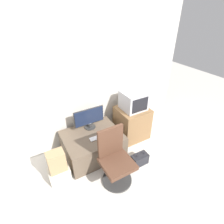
{
  "coord_description": "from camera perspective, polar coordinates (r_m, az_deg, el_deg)",
  "views": [
    {
      "loc": [
        -1.0,
        -1.5,
        2.48
      ],
      "look_at": [
        0.42,
        0.98,
        0.7
      ],
      "focal_mm": 28.0,
      "sensor_mm": 36.0,
      "label": 1
    }
  ],
  "objects": [
    {
      "name": "ground_plane",
      "position": [
        3.07,
        2.48,
        -22.09
      ],
      "size": [
        12.0,
        12.0,
        0.0
      ],
      "primitive_type": "plane",
      "color": "beige"
    },
    {
      "name": "wall_back",
      "position": [
        3.22,
        -9.75,
        10.0
      ],
      "size": [
        4.4,
        0.05,
        2.6
      ],
      "color": "beige",
      "rests_on": "ground_plane"
    },
    {
      "name": "desk",
      "position": [
        3.36,
        -6.34,
        -10.36
      ],
      "size": [
        1.04,
        0.84,
        0.45
      ],
      "color": "brown",
      "rests_on": "ground_plane"
    },
    {
      "name": "side_stand",
      "position": [
        3.71,
        6.51,
        -3.45
      ],
      "size": [
        0.61,
        0.58,
        0.68
      ],
      "color": "olive",
      "rests_on": "ground_plane"
    },
    {
      "name": "main_monitor",
      "position": [
        3.28,
        -7.44,
        -2.06
      ],
      "size": [
        0.58,
        0.21,
        0.41
      ],
      "color": "#2D2D2D",
      "rests_on": "desk"
    },
    {
      "name": "keyboard",
      "position": [
        3.15,
        -4.3,
        -8.1
      ],
      "size": [
        0.34,
        0.1,
        0.01
      ],
      "color": "silver",
      "rests_on": "desk"
    },
    {
      "name": "mouse",
      "position": [
        3.2,
        -0.45,
        -7.0
      ],
      "size": [
        0.06,
        0.03,
        0.03
      ],
      "color": "#4C4C51",
      "rests_on": "desk"
    },
    {
      "name": "crt_tv",
      "position": [
        3.44,
        7.05,
        3.72
      ],
      "size": [
        0.44,
        0.43,
        0.36
      ],
      "color": "#B7B7BC",
      "rests_on": "side_stand"
    },
    {
      "name": "office_chair",
      "position": [
        2.82,
        1.01,
        -15.5
      ],
      "size": [
        0.48,
        0.48,
        0.94
      ],
      "color": "#333333",
      "rests_on": "ground_plane"
    },
    {
      "name": "cardboard_box_lower",
      "position": [
        3.13,
        -16.74,
        -18.88
      ],
      "size": [
        0.32,
        0.22,
        0.24
      ],
      "color": "beige",
      "rests_on": "ground_plane"
    },
    {
      "name": "cardboard_box_upper",
      "position": [
        2.91,
        -17.67,
        -15.12
      ],
      "size": [
        0.26,
        0.19,
        0.35
      ],
      "color": "#A3845B",
      "rests_on": "cardboard_box_lower"
    },
    {
      "name": "handbag",
      "position": [
        3.28,
        9.02,
        -14.97
      ],
      "size": [
        0.3,
        0.16,
        0.31
      ],
      "color": "#232328",
      "rests_on": "ground_plane"
    }
  ]
}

